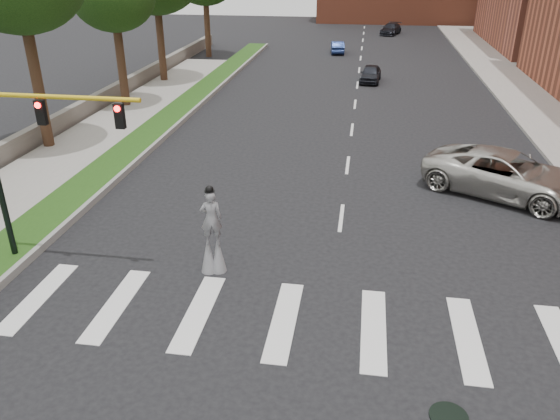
# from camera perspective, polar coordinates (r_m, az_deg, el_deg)

# --- Properties ---
(ground_plane) EXTENTS (160.00, 160.00, 0.00)m
(ground_plane) POSITION_cam_1_polar(r_m,az_deg,el_deg) (15.28, 4.78, -14.11)
(ground_plane) COLOR black
(ground_plane) RESTS_ON ground
(grass_median) EXTENTS (2.00, 60.00, 0.25)m
(grass_median) POSITION_cam_1_polar(r_m,az_deg,el_deg) (35.31, -11.68, 9.27)
(grass_median) COLOR #1C3F12
(grass_median) RESTS_ON ground
(median_curb) EXTENTS (0.20, 60.00, 0.28)m
(median_curb) POSITION_cam_1_polar(r_m,az_deg,el_deg) (34.96, -10.05, 9.27)
(median_curb) COLOR gray
(median_curb) RESTS_ON ground
(sidewalk_left) EXTENTS (4.00, 60.00, 0.18)m
(sidewalk_left) POSITION_cam_1_polar(r_m,az_deg,el_deg) (28.17, -24.26, 3.23)
(sidewalk_left) COLOR gray
(sidewalk_left) RESTS_ON ground
(sidewalk_right) EXTENTS (5.00, 90.00, 0.18)m
(sidewalk_right) POSITION_cam_1_polar(r_m,az_deg,el_deg) (39.83, 26.29, 8.95)
(sidewalk_right) COLOR gray
(sidewalk_right) RESTS_ON ground
(stone_wall) EXTENTS (0.50, 56.00, 1.10)m
(stone_wall) POSITION_cam_1_polar(r_m,az_deg,el_deg) (39.15, -18.46, 10.73)
(stone_wall) COLOR #605A52
(stone_wall) RESTS_ON ground
(manhole) EXTENTS (0.90, 0.90, 0.04)m
(manhole) POSITION_cam_1_polar(r_m,az_deg,el_deg) (13.98, 17.22, -19.90)
(manhole) COLOR black
(manhole) RESTS_ON ground
(traffic_signal) EXTENTS (5.30, 0.23, 6.20)m
(traffic_signal) POSITION_cam_1_polar(r_m,az_deg,el_deg) (18.88, -25.12, 5.92)
(traffic_signal) COLOR black
(traffic_signal) RESTS_ON ground
(stilt_performer) EXTENTS (0.83, 0.61, 3.10)m
(stilt_performer) POSITION_cam_1_polar(r_m,az_deg,el_deg) (17.89, -7.09, -2.86)
(stilt_performer) COLOR #352115
(stilt_performer) RESTS_ON ground
(suv_crossing) EXTENTS (7.59, 6.12, 1.92)m
(suv_crossing) POSITION_cam_1_polar(r_m,az_deg,el_deg) (25.56, 22.52, 3.48)
(suv_crossing) COLOR #BAB8B0
(suv_crossing) RESTS_ON ground
(car_near) EXTENTS (1.86, 3.98, 1.32)m
(car_near) POSITION_cam_1_polar(r_m,az_deg,el_deg) (46.04, 9.45, 13.88)
(car_near) COLOR black
(car_near) RESTS_ON ground
(car_mid) EXTENTS (1.65, 3.79, 1.21)m
(car_mid) POSITION_cam_1_polar(r_m,az_deg,el_deg) (59.13, 6.02, 16.57)
(car_mid) COLOR navy
(car_mid) RESTS_ON ground
(car_far) EXTENTS (3.06, 4.97, 1.35)m
(car_far) POSITION_cam_1_polar(r_m,az_deg,el_deg) (73.74, 11.51, 18.05)
(car_far) COLOR black
(car_far) RESTS_ON ground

